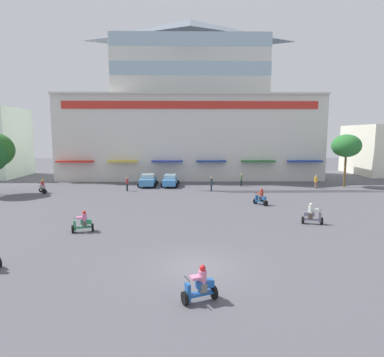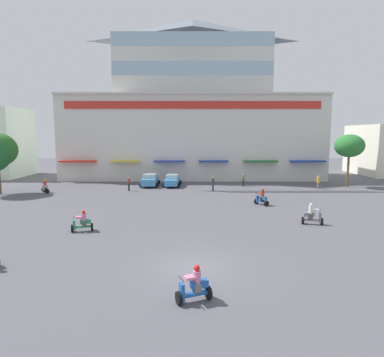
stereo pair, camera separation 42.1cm
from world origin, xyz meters
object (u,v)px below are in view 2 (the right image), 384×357
scooter_rider_7 (81,223)px  plaza_tree_1 (348,146)px  scooter_rider_1 (44,187)px  parked_car_0 (149,180)px  pedestrian_3 (242,179)px  pedestrian_2 (212,183)px  scooter_rider_0 (311,216)px  pedestrian_1 (128,183)px  parked_car_1 (171,180)px  scooter_rider_3 (261,198)px  scooter_rider_4 (193,287)px  pedestrian_0 (317,181)px

scooter_rider_7 → plaza_tree_1: bearing=35.6°
scooter_rider_1 → parked_car_0: bearing=23.0°
parked_car_0 → scooter_rider_7: 19.98m
parked_car_0 → pedestrian_3: size_ratio=2.59×
plaza_tree_1 → pedestrian_2: bearing=-170.1°
plaza_tree_1 → scooter_rider_0: bearing=-121.4°
pedestrian_3 → pedestrian_2: bearing=-138.5°
pedestrian_2 → scooter_rider_7: bearing=-121.3°
plaza_tree_1 → pedestrian_2: (-16.87, -2.95, -4.12)m
plaza_tree_1 → pedestrian_1: plaza_tree_1 is taller
scooter_rider_0 → pedestrian_3: (-2.26, 17.94, 0.27)m
parked_car_1 → pedestrian_2: bearing=-36.8°
parked_car_0 → scooter_rider_3: 16.40m
scooter_rider_0 → scooter_rider_3: 7.07m
scooter_rider_3 → pedestrian_2: 8.67m
scooter_rider_7 → pedestrian_2: (9.80, 16.11, 0.38)m
parked_car_1 → scooter_rider_3: size_ratio=2.71×
scooter_rider_4 → pedestrian_2: pedestrian_2 is taller
plaza_tree_1 → pedestrian_0: size_ratio=4.07×
scooter_rider_4 → scooter_rider_7: (-7.47, 9.52, -0.02)m
plaza_tree_1 → parked_car_1: size_ratio=1.55×
scooter_rider_1 → pedestrian_1: 9.27m
scooter_rider_3 → pedestrian_0: pedestrian_0 is taller
pedestrian_1 → scooter_rider_7: bearing=-90.2°
pedestrian_1 → pedestrian_3: size_ratio=1.01×
plaza_tree_1 → parked_car_1: 22.23m
scooter_rider_1 → scooter_rider_3: size_ratio=1.00×
parked_car_0 → scooter_rider_3: size_ratio=2.71×
scooter_rider_3 → scooter_rider_4: size_ratio=1.05×
pedestrian_1 → pedestrian_0: bearing=3.5°
scooter_rider_4 → plaza_tree_1: bearing=56.1°
plaza_tree_1 → scooter_rider_1: 36.29m
scooter_rider_1 → scooter_rider_4: bearing=-56.0°
scooter_rider_0 → scooter_rider_7: (-16.10, -1.74, -0.05)m
scooter_rider_1 → pedestrian_2: bearing=3.0°
pedestrian_2 → pedestrian_1: bearing=179.0°
pedestrian_3 → scooter_rider_0: bearing=-82.8°
scooter_rider_4 → scooter_rider_0: bearing=52.6°
pedestrian_0 → pedestrian_1: bearing=-176.5°
plaza_tree_1 → pedestrian_1: 27.07m
scooter_rider_4 → pedestrian_3: size_ratio=0.92×
scooter_rider_3 → scooter_rider_4: scooter_rider_3 is taller
scooter_rider_3 → pedestrian_3: size_ratio=0.96×
pedestrian_0 → pedestrian_3: bearing=167.0°
scooter_rider_1 → pedestrian_2: 18.96m
scooter_rider_7 → pedestrian_2: 18.86m
parked_car_1 → scooter_rider_4: size_ratio=2.84×
scooter_rider_1 → pedestrian_3: pedestrian_3 is taller
scooter_rider_7 → pedestrian_0: size_ratio=0.94×
scooter_rider_1 → scooter_rider_7: (9.13, -15.12, -0.04)m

